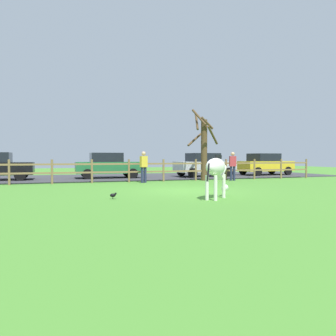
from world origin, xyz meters
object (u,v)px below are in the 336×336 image
at_px(visitor_left_of_tree, 233,165).
at_px(parked_car_yellow, 265,164).
at_px(visitor_right_of_tree, 144,165).
at_px(parked_car_silver, 204,165).
at_px(parked_car_green, 108,165).
at_px(zebra, 217,170).
at_px(crow_on_grass, 113,195).
at_px(bare_tree, 204,146).

bearing_deg(visitor_left_of_tree, parked_car_yellow, 38.40).
bearing_deg(visitor_left_of_tree, visitor_right_of_tree, 179.62).
bearing_deg(parked_car_silver, parked_car_green, 176.79).
height_order(parked_car_green, parked_car_yellow, same).
distance_m(parked_car_silver, visitor_left_of_tree, 3.50).
bearing_deg(zebra, parked_car_yellow, 49.17).
distance_m(zebra, visitor_right_of_tree, 7.16).
bearing_deg(visitor_right_of_tree, visitor_left_of_tree, -0.38).
height_order(zebra, crow_on_grass, zebra).
xyz_separation_m(crow_on_grass, visitor_left_of_tree, (7.79, 6.13, 0.78)).
xyz_separation_m(parked_car_yellow, visitor_left_of_tree, (-4.83, -3.83, 0.06)).
bearing_deg(visitor_left_of_tree, bare_tree, 157.59).
height_order(zebra, parked_car_silver, parked_car_silver).
bearing_deg(parked_car_green, visitor_right_of_tree, -70.96).
bearing_deg(parked_car_green, zebra, -79.95).
xyz_separation_m(zebra, parked_car_yellow, (9.44, 10.92, -0.08)).
bearing_deg(crow_on_grass, visitor_right_of_tree, 67.52).
height_order(zebra, visitor_left_of_tree, visitor_left_of_tree).
height_order(crow_on_grass, parked_car_yellow, parked_car_yellow).
distance_m(crow_on_grass, parked_car_green, 10.09).
bearing_deg(visitor_left_of_tree, parked_car_green, 149.52).
bearing_deg(crow_on_grass, parked_car_yellow, 38.29).
xyz_separation_m(zebra, visitor_right_of_tree, (-0.62, 7.13, -0.02)).
distance_m(parked_car_green, parked_car_yellow, 11.38).
xyz_separation_m(parked_car_silver, parked_car_yellow, (5.00, 0.33, 0.00)).
bearing_deg(visitor_right_of_tree, parked_car_green, 109.04).
xyz_separation_m(bare_tree, visitor_left_of_tree, (1.53, -0.63, -1.07)).
xyz_separation_m(bare_tree, parked_car_green, (-5.02, 3.23, -1.14)).
bearing_deg(parked_car_green, bare_tree, -32.72).
relative_size(bare_tree, visitor_left_of_tree, 2.50).
relative_size(bare_tree, parked_car_yellow, 0.99).
bearing_deg(parked_car_silver, parked_car_yellow, 3.75).
distance_m(zebra, visitor_left_of_tree, 8.46).
distance_m(bare_tree, zebra, 8.39).
bearing_deg(crow_on_grass, parked_car_silver, 51.65).
distance_m(parked_car_silver, parked_car_yellow, 5.01).
height_order(visitor_left_of_tree, visitor_right_of_tree, same).
bearing_deg(parked_car_green, parked_car_silver, -3.21).
xyz_separation_m(crow_on_grass, parked_car_green, (1.23, 9.99, 0.72)).
distance_m(crow_on_grass, visitor_right_of_tree, 6.72).
height_order(parked_car_silver, visitor_left_of_tree, visitor_left_of_tree).
height_order(zebra, visitor_right_of_tree, visitor_right_of_tree).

